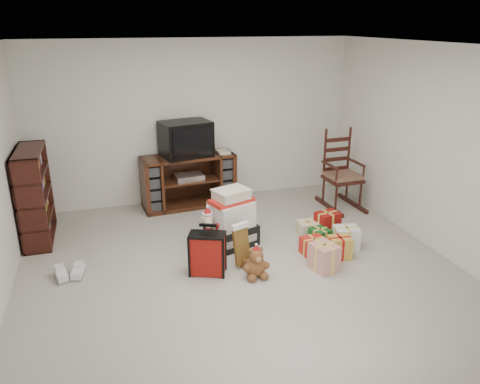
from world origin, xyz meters
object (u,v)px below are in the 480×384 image
teddy_bear (256,264)px  santa_figurine (233,218)px  rocking_chair (341,179)px  bookshelf (35,197)px  gift_pile (232,222)px  mrs_claus_figurine (208,234)px  tv_stand (189,181)px  red_suitcase (208,254)px  crt_television (186,139)px  sneaker_pair (70,274)px  gift_cluster (325,238)px

teddy_bear → santa_figurine: santa_figurine is taller
rocking_chair → santa_figurine: 1.98m
bookshelf → gift_pile: size_ratio=1.63×
gift_pile → teddy_bear: bearing=-106.7°
santa_figurine → mrs_claus_figurine: (-0.42, -0.37, -0.01)m
tv_stand → teddy_bear: 2.40m
rocking_chair → gift_pile: bearing=-159.6°
red_suitcase → teddy_bear: red_suitcase is taller
santa_figurine → mrs_claus_figurine: 0.56m
gift_pile → teddy_bear: (0.04, -0.84, -0.17)m
rocking_chair → crt_television: size_ratio=1.55×
gift_pile → teddy_bear: 0.86m
rocking_chair → sneaker_pair: bearing=-167.0°
rocking_chair → mrs_claus_figurine: bearing=-161.1°
rocking_chair → gift_cluster: (-0.88, -1.28, -0.29)m
crt_television → tv_stand: bearing=20.3°
bookshelf → mrs_claus_figurine: bookshelf is taller
red_suitcase → santa_figurine: santa_figurine is taller
red_suitcase → bookshelf: bearing=163.0°
sneaker_pair → gift_cluster: 3.09m
tv_stand → crt_television: 0.67m
rocking_chair → gift_pile: size_ratio=1.67×
crt_television → sneaker_pair: bearing=-145.9°
tv_stand → crt_television: size_ratio=1.80×
tv_stand → santa_figurine: size_ratio=2.28×
gift_pile → santa_figurine: (0.10, 0.30, -0.08)m
tv_stand → gift_pile: bearing=-85.3°
red_suitcase → mrs_claus_figurine: (0.14, 0.56, -0.02)m
bookshelf → gift_cluster: (3.49, -1.36, -0.45)m
mrs_claus_figurine → crt_television: 1.79m
mrs_claus_figurine → gift_cluster: size_ratio=0.51×
bookshelf → teddy_bear: bearing=-36.2°
gift_pile → tv_stand: bearing=80.1°
bookshelf → teddy_bear: size_ratio=3.38×
santa_figurine → sneaker_pair: (-2.07, -0.56, -0.20)m
gift_pile → santa_figurine: size_ratio=1.17×
gift_cluster → gift_pile: bearing=158.7°
tv_stand → sneaker_pair: bearing=-138.7°
red_suitcase → santa_figurine: bearing=80.8°
tv_stand → santa_figurine: tv_stand is taller
teddy_bear → tv_stand: bearing=97.1°
gift_pile → crt_television: crt_television is taller
teddy_bear → gift_cluster: bearing=20.9°
bookshelf → sneaker_pair: (0.41, -1.19, -0.54)m
bookshelf → mrs_claus_figurine: (2.05, -1.00, -0.36)m
teddy_bear → santa_figurine: (0.06, 1.14, 0.08)m
rocking_chair → red_suitcase: bearing=-151.7°
rocking_chair → sneaker_pair: (-3.97, -1.11, -0.38)m
rocking_chair → santa_figurine: size_ratio=1.96×
red_suitcase → gift_cluster: 1.59m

